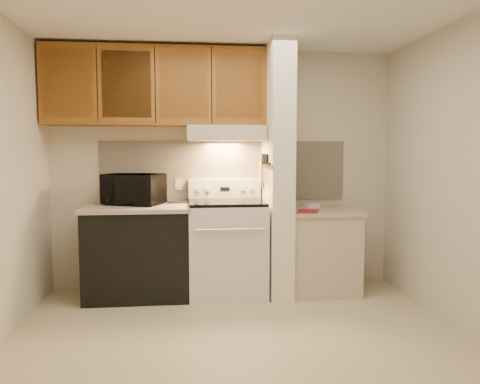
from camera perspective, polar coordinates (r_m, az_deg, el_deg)
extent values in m
plane|color=#C3B58E|center=(3.79, -0.10, -17.49)|extent=(3.60, 3.60, 0.00)
plane|color=white|center=(3.65, -0.11, 21.76)|extent=(3.60, 3.60, 0.00)
cube|color=beige|center=(4.99, -1.95, 2.76)|extent=(3.60, 2.50, 0.02)
cube|color=beige|center=(4.10, 25.76, 1.74)|extent=(0.02, 3.00, 2.50)
cube|color=beige|center=(4.98, -1.94, 2.58)|extent=(2.60, 0.02, 0.63)
cube|color=silver|center=(4.75, -1.60, -6.98)|extent=(0.76, 0.65, 0.92)
cube|color=black|center=(4.43, -1.27, -7.33)|extent=(0.50, 0.01, 0.30)
cylinder|color=silver|center=(4.35, -1.23, -4.61)|extent=(0.65, 0.02, 0.02)
cube|color=black|center=(4.67, -1.62, -1.28)|extent=(0.74, 0.64, 0.03)
cube|color=silver|center=(4.95, -1.89, 0.41)|extent=(0.76, 0.08, 0.20)
cube|color=black|center=(4.90, -1.85, 0.37)|extent=(0.10, 0.01, 0.04)
cylinder|color=silver|center=(4.89, -5.12, 0.34)|extent=(0.05, 0.02, 0.05)
cylinder|color=silver|center=(4.89, -3.95, 0.35)|extent=(0.05, 0.02, 0.05)
cylinder|color=silver|center=(4.92, 0.24, 0.39)|extent=(0.05, 0.02, 0.05)
cylinder|color=silver|center=(4.93, 1.40, 0.40)|extent=(0.05, 0.02, 0.05)
cube|color=black|center=(4.78, -12.28, -7.33)|extent=(1.00, 0.63, 0.87)
cube|color=tan|center=(4.70, -12.38, -1.91)|extent=(1.04, 0.67, 0.04)
cube|color=black|center=(4.87, -7.46, -1.26)|extent=(0.25, 0.09, 0.02)
cylinder|color=#266857|center=(4.93, -14.28, -0.84)|extent=(0.11, 0.11, 0.09)
cube|color=#C2B4A2|center=(4.96, -7.45, 0.97)|extent=(0.08, 0.01, 0.12)
imported|color=black|center=(4.83, -12.84, 0.34)|extent=(0.66, 0.56, 0.31)
cube|color=white|center=(4.71, 4.58, 2.60)|extent=(0.22, 0.70, 2.50)
cube|color=brown|center=(4.69, 3.19, 3.21)|extent=(0.01, 0.70, 0.04)
cube|color=black|center=(4.64, 3.21, 3.44)|extent=(0.02, 0.42, 0.04)
cube|color=silver|center=(4.49, 3.38, 2.11)|extent=(0.01, 0.03, 0.16)
cylinder|color=black|center=(4.49, 3.37, 4.02)|extent=(0.02, 0.02, 0.10)
cube|color=silver|center=(4.56, 3.23, 2.03)|extent=(0.01, 0.04, 0.18)
cylinder|color=black|center=(4.57, 3.21, 4.04)|extent=(0.02, 0.02, 0.10)
cube|color=silver|center=(4.65, 3.05, 1.96)|extent=(0.01, 0.04, 0.20)
cylinder|color=black|center=(4.64, 3.07, 4.06)|extent=(0.02, 0.02, 0.10)
cube|color=silver|center=(4.73, 2.89, 2.26)|extent=(0.01, 0.04, 0.16)
cylinder|color=black|center=(4.73, 2.89, 4.08)|extent=(0.02, 0.02, 0.10)
cube|color=silver|center=(4.79, 2.78, 2.18)|extent=(0.01, 0.04, 0.18)
cylinder|color=black|center=(4.79, 2.77, 4.09)|extent=(0.02, 0.02, 0.10)
cube|color=gray|center=(4.86, 2.67, 2.19)|extent=(0.03, 0.10, 0.25)
cube|color=#C2B4A2|center=(4.93, 9.81, -7.26)|extent=(0.70, 0.60, 0.81)
cube|color=tan|center=(4.86, 9.88, -2.36)|extent=(0.74, 0.64, 0.04)
cube|color=maroon|center=(4.66, 8.27, -2.34)|extent=(0.27, 0.32, 0.01)
cube|color=white|center=(5.01, 8.77, -1.66)|extent=(0.17, 0.14, 0.04)
cube|color=#C2B4A2|center=(4.77, -1.76, 7.15)|extent=(0.78, 0.44, 0.15)
cube|color=#C2B4A2|center=(4.56, -1.55, 6.68)|extent=(0.78, 0.04, 0.06)
cube|color=brown|center=(4.85, -10.17, 12.50)|extent=(2.18, 0.33, 0.77)
cube|color=brown|center=(4.82, -20.28, 12.32)|extent=(0.46, 0.01, 0.63)
cube|color=black|center=(4.76, -17.02, 12.50)|extent=(0.01, 0.01, 0.73)
cube|color=brown|center=(4.72, -13.69, 12.64)|extent=(0.46, 0.01, 0.63)
cube|color=black|center=(4.69, -10.31, 12.75)|extent=(0.01, 0.01, 0.73)
cube|color=brown|center=(4.68, -6.89, 12.81)|extent=(0.46, 0.01, 0.63)
cube|color=black|center=(4.69, -3.48, 12.83)|extent=(0.01, 0.01, 0.73)
cube|color=brown|center=(4.71, -0.08, 12.80)|extent=(0.46, 0.01, 0.63)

